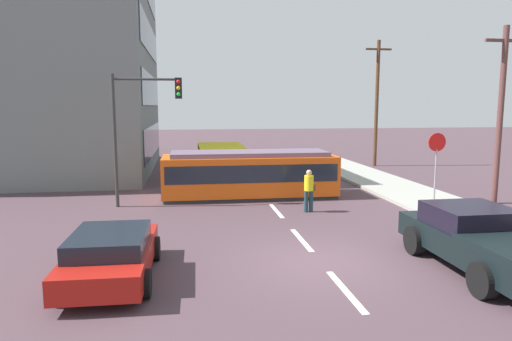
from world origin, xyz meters
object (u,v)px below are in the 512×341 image
object	(u,v)px
city_bus	(221,160)
utility_pole_mid	(377,101)
stop_sign	(437,153)
utility_pole_near	(500,112)
parked_sedan_near	(111,254)
pickup_truck_parked	(481,240)
streetcar_tram	(249,173)
traffic_light_mast	(141,115)
pedestrian_crossing	(309,188)

from	to	relation	value
city_bus	utility_pole_mid	world-z (taller)	utility_pole_mid
city_bus	stop_sign	world-z (taller)	stop_sign
stop_sign	utility_pole_near	size ratio (longest dim) A/B	0.39
utility_pole_mid	parked_sedan_near	bearing A→B (deg)	-127.80
pickup_truck_parked	parked_sedan_near	world-z (taller)	pickup_truck_parked
city_bus	utility_pole_near	size ratio (longest dim) A/B	0.76
city_bus	streetcar_tram	bearing A→B (deg)	-80.57
parked_sedan_near	traffic_light_mast	xyz separation A→B (m)	(0.03, 8.21, 3.13)
utility_pole_near	streetcar_tram	bearing A→B (deg)	163.49
streetcar_tram	utility_pole_mid	distance (m)	14.22
stop_sign	traffic_light_mast	bearing A→B (deg)	172.23
pedestrian_crossing	streetcar_tram	bearing A→B (deg)	119.25
stop_sign	utility_pole_mid	size ratio (longest dim) A/B	0.34
utility_pole_near	utility_pole_mid	size ratio (longest dim) A/B	0.87
streetcar_tram	stop_sign	world-z (taller)	stop_sign
city_bus	utility_pole_mid	distance (m)	12.19
stop_sign	traffic_light_mast	world-z (taller)	traffic_light_mast
stop_sign	traffic_light_mast	distance (m)	12.23
streetcar_tram	traffic_light_mast	size ratio (longest dim) A/B	1.45
city_bus	utility_pole_near	distance (m)	14.01
city_bus	pickup_truck_parked	world-z (taller)	city_bus
stop_sign	pedestrian_crossing	bearing A→B (deg)	-175.40
city_bus	utility_pole_mid	xyz separation A→B (m)	(10.93, 4.25, 3.34)
pickup_truck_parked	city_bus	bearing A→B (deg)	108.91
city_bus	pedestrian_crossing	world-z (taller)	city_bus
city_bus	stop_sign	xyz separation A→B (m)	(8.28, -8.14, 1.11)
stop_sign	utility_pole_near	xyz separation A→B (m)	(2.71, -0.09, 1.66)
traffic_light_mast	utility_pole_near	size ratio (longest dim) A/B	0.73
city_bus	pedestrian_crossing	bearing A→B (deg)	-72.25
utility_pole_near	utility_pole_mid	bearing A→B (deg)	90.26
pedestrian_crossing	utility_pole_mid	bearing A→B (deg)	57.48
streetcar_tram	stop_sign	xyz separation A→B (m)	(7.41, -2.91, 1.11)
pedestrian_crossing	stop_sign	size ratio (longest dim) A/B	0.58
pickup_truck_parked	utility_pole_near	xyz separation A→B (m)	(5.68, 7.27, 3.06)
utility_pole_near	utility_pole_mid	xyz separation A→B (m)	(-0.06, 12.47, 0.57)
parked_sedan_near	utility_pole_near	xyz separation A→B (m)	(14.76, 6.48, 3.23)
utility_pole_near	pickup_truck_parked	bearing A→B (deg)	-127.96
traffic_light_mast	utility_pole_mid	bearing A→B (deg)	36.23
pedestrian_crossing	parked_sedan_near	distance (m)	8.95
pedestrian_crossing	parked_sedan_near	xyz separation A→B (m)	(-6.52, -6.12, -0.32)
traffic_light_mast	utility_pole_near	world-z (taller)	utility_pole_near
pickup_truck_parked	streetcar_tram	bearing A→B (deg)	113.39
pickup_truck_parked	traffic_light_mast	size ratio (longest dim) A/B	0.93
utility_pole_near	stop_sign	bearing A→B (deg)	178.16
pickup_truck_parked	utility_pole_near	bearing A→B (deg)	52.04
city_bus	pickup_truck_parked	distance (m)	16.39
traffic_light_mast	utility_pole_near	bearing A→B (deg)	-6.69
pickup_truck_parked	traffic_light_mast	distance (m)	13.10
city_bus	pedestrian_crossing	distance (m)	9.02
utility_pole_mid	stop_sign	bearing A→B (deg)	-102.08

